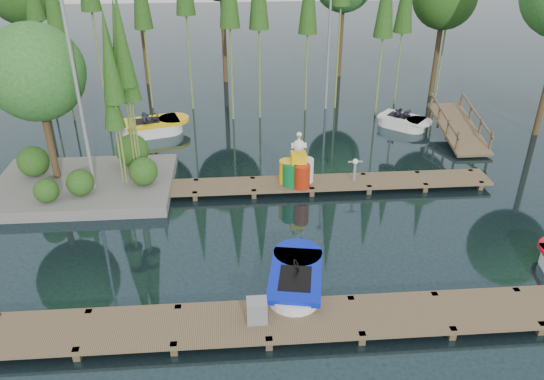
{
  "coord_description": "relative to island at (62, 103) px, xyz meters",
  "views": [
    {
      "loc": [
        -0.62,
        -14.1,
        8.95
      ],
      "look_at": [
        0.5,
        0.5,
        1.1
      ],
      "focal_mm": 35.0,
      "sensor_mm": 36.0,
      "label": 1
    }
  ],
  "objects": [
    {
      "name": "seagull_post",
      "position": [
        9.9,
        -0.79,
        -2.32
      ],
      "size": [
        0.53,
        0.28,
        0.84
      ],
      "color": "gray",
      "rests_on": "far_dock"
    },
    {
      "name": "lamp_rear",
      "position": [
        10.3,
        7.71,
        1.08
      ],
      "size": [
        0.3,
        0.3,
        7.25
      ],
      "color": "gray",
      "rests_on": "ground"
    },
    {
      "name": "far_dock",
      "position": [
        7.3,
        -0.79,
        -2.95
      ],
      "size": [
        15.0,
        1.2,
        0.5
      ],
      "color": "brown",
      "rests_on": "ground"
    },
    {
      "name": "boat_white_far",
      "position": [
        13.39,
        4.88,
        -2.92
      ],
      "size": [
        2.63,
        2.51,
        1.19
      ],
      "rotation": [
        0.0,
        0.0,
        -0.03
      ],
      "color": "white",
      "rests_on": "ground"
    },
    {
      "name": "boat_blue",
      "position": [
        7.14,
        -6.41,
        -2.9
      ],
      "size": [
        1.82,
        3.13,
        0.99
      ],
      "rotation": [
        0.0,
        0.0,
        -0.18
      ],
      "color": "white",
      "rests_on": "ground"
    },
    {
      "name": "boat_yellow_far",
      "position": [
        2.11,
        4.99,
        -2.87
      ],
      "size": [
        3.25,
        2.13,
        1.5
      ],
      "rotation": [
        0.0,
        0.0,
        -0.07
      ],
      "color": "white",
      "rests_on": "ground"
    },
    {
      "name": "ground_plane",
      "position": [
        6.3,
        -3.29,
        -3.18
      ],
      "size": [
        90.0,
        90.0,
        0.0
      ],
      "primitive_type": "plane",
      "color": "#1D3037"
    },
    {
      "name": "ramp",
      "position": [
        15.3,
        3.21,
        -2.6
      ],
      "size": [
        1.5,
        3.94,
        1.49
      ],
      "color": "brown",
      "rests_on": "ground"
    },
    {
      "name": "drum_cluster",
      "position": [
        7.89,
        -0.94,
        -2.31
      ],
      "size": [
        1.13,
        1.04,
        1.96
      ],
      "color": "#0B6A2E",
      "rests_on": "far_dock"
    },
    {
      "name": "yellow_barrel",
      "position": [
        7.49,
        -0.79,
        -2.45
      ],
      "size": [
        0.57,
        0.57,
        0.86
      ],
      "primitive_type": "cylinder",
      "color": "yellow",
      "rests_on": "far_dock"
    },
    {
      "name": "lamp_island",
      "position": [
        0.8,
        -0.79,
        1.08
      ],
      "size": [
        0.3,
        0.3,
        7.25
      ],
      "color": "gray",
      "rests_on": "ground"
    },
    {
      "name": "utility_cabinet",
      "position": [
        6.06,
        -7.79,
        -2.59
      ],
      "size": [
        0.48,
        0.4,
        0.58
      ],
      "primitive_type": "cube",
      "color": "gray",
      "rests_on": "near_dock"
    },
    {
      "name": "island",
      "position": [
        0.0,
        0.0,
        0.0
      ],
      "size": [
        6.2,
        4.2,
        6.75
      ],
      "color": "slate",
      "rests_on": "ground"
    },
    {
      "name": "near_dock",
      "position": [
        6.3,
        -7.79,
        -2.95
      ],
      "size": [
        18.0,
        1.5,
        0.5
      ],
      "color": "brown",
      "rests_on": "ground"
    }
  ]
}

